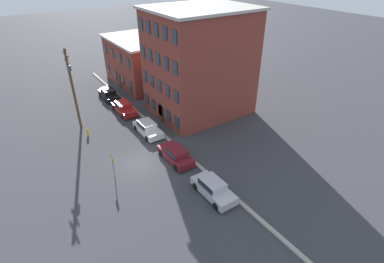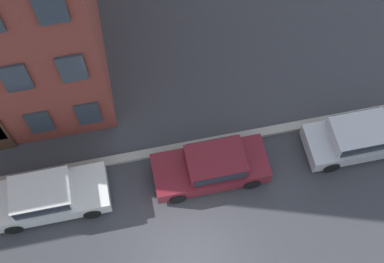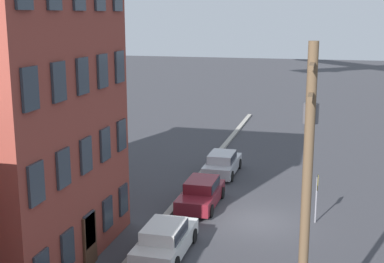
{
  "view_description": "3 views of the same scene",
  "coord_description": "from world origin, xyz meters",
  "px_view_note": "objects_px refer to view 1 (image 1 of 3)",
  "views": [
    {
      "loc": [
        22.44,
        -9.01,
        17.7
      ],
      "look_at": [
        1.94,
        4.82,
        3.03
      ],
      "focal_mm": 28.0,
      "sensor_mm": 36.0,
      "label": 1
    },
    {
      "loc": [
        -0.87,
        -4.43,
        19.52
      ],
      "look_at": [
        0.79,
        3.57,
        3.24
      ],
      "focal_mm": 50.0,
      "sensor_mm": 36.0,
      "label": 2
    },
    {
      "loc": [
        -25.02,
        -3.14,
        10.08
      ],
      "look_at": [
        0.62,
        3.49,
        4.25
      ],
      "focal_mm": 50.0,
      "sensor_mm": 36.0,
      "label": 3
    }
  ],
  "objects_px": {
    "car_black": "(109,94)",
    "car_red": "(124,107)",
    "utility_pole": "(72,86)",
    "car_white": "(148,128)",
    "caution_sign": "(112,163)",
    "car_silver": "(213,188)",
    "fire_hydrant": "(87,132)",
    "car_maroon": "(176,154)"
  },
  "relations": [
    {
      "from": "utility_pole",
      "to": "fire_hydrant",
      "type": "relative_size",
      "value": 9.78
    },
    {
      "from": "fire_hydrant",
      "to": "utility_pole",
      "type": "bearing_deg",
      "value": -179.05
    },
    {
      "from": "car_red",
      "to": "car_maroon",
      "type": "height_order",
      "value": "same"
    },
    {
      "from": "car_white",
      "to": "car_silver",
      "type": "distance_m",
      "value": 12.25
    },
    {
      "from": "car_red",
      "to": "car_maroon",
      "type": "bearing_deg",
      "value": 0.46
    },
    {
      "from": "car_black",
      "to": "caution_sign",
      "type": "height_order",
      "value": "caution_sign"
    },
    {
      "from": "car_black",
      "to": "car_red",
      "type": "relative_size",
      "value": 1.0
    },
    {
      "from": "car_black",
      "to": "car_silver",
      "type": "relative_size",
      "value": 1.0
    },
    {
      "from": "car_silver",
      "to": "fire_hydrant",
      "type": "bearing_deg",
      "value": -159.14
    },
    {
      "from": "car_silver",
      "to": "utility_pole",
      "type": "distance_m",
      "value": 19.39
    },
    {
      "from": "car_white",
      "to": "fire_hydrant",
      "type": "distance_m",
      "value": 6.75
    },
    {
      "from": "utility_pole",
      "to": "fire_hydrant",
      "type": "distance_m",
      "value": 5.36
    },
    {
      "from": "car_red",
      "to": "caution_sign",
      "type": "bearing_deg",
      "value": -26.79
    },
    {
      "from": "car_black",
      "to": "car_white",
      "type": "bearing_deg",
      "value": 0.82
    },
    {
      "from": "car_black",
      "to": "utility_pole",
      "type": "bearing_deg",
      "value": -43.75
    },
    {
      "from": "car_white",
      "to": "car_maroon",
      "type": "bearing_deg",
      "value": -0.6
    },
    {
      "from": "car_red",
      "to": "utility_pole",
      "type": "xyz_separation_m",
      "value": [
        0.81,
        -5.79,
        4.53
      ]
    },
    {
      "from": "car_maroon",
      "to": "caution_sign",
      "type": "height_order",
      "value": "caution_sign"
    },
    {
      "from": "car_black",
      "to": "utility_pole",
      "type": "distance_m",
      "value": 9.52
    },
    {
      "from": "car_white",
      "to": "car_red",
      "type": "bearing_deg",
      "value": -178.5
    },
    {
      "from": "car_white",
      "to": "caution_sign",
      "type": "relative_size",
      "value": 1.76
    },
    {
      "from": "utility_pole",
      "to": "car_black",
      "type": "bearing_deg",
      "value": 136.25
    },
    {
      "from": "car_silver",
      "to": "car_black",
      "type": "bearing_deg",
      "value": -179.64
    },
    {
      "from": "car_black",
      "to": "car_maroon",
      "type": "distance_m",
      "value": 17.98
    },
    {
      "from": "caution_sign",
      "to": "fire_hydrant",
      "type": "distance_m",
      "value": 8.64
    },
    {
      "from": "car_red",
      "to": "car_silver",
      "type": "bearing_deg",
      "value": 0.46
    },
    {
      "from": "car_black",
      "to": "car_maroon",
      "type": "xyz_separation_m",
      "value": [
        17.98,
        0.1,
        0.0
      ]
    },
    {
      "from": "car_white",
      "to": "caution_sign",
      "type": "xyz_separation_m",
      "value": [
        5.32,
        -6.11,
        0.9
      ]
    },
    {
      "from": "car_black",
      "to": "car_red",
      "type": "distance_m",
      "value": 5.24
    },
    {
      "from": "utility_pole",
      "to": "car_white",
      "type": "bearing_deg",
      "value": 46.58
    },
    {
      "from": "car_black",
      "to": "car_maroon",
      "type": "bearing_deg",
      "value": 0.32
    },
    {
      "from": "car_red",
      "to": "car_silver",
      "type": "relative_size",
      "value": 1.0
    },
    {
      "from": "car_white",
      "to": "utility_pole",
      "type": "distance_m",
      "value": 9.37
    },
    {
      "from": "car_white",
      "to": "car_silver",
      "type": "height_order",
      "value": "same"
    },
    {
      "from": "car_black",
      "to": "car_maroon",
      "type": "relative_size",
      "value": 1.0
    },
    {
      "from": "car_red",
      "to": "utility_pole",
      "type": "relative_size",
      "value": 0.47
    },
    {
      "from": "car_white",
      "to": "fire_hydrant",
      "type": "bearing_deg",
      "value": -118.66
    },
    {
      "from": "car_black",
      "to": "car_silver",
      "type": "xyz_separation_m",
      "value": [
        23.94,
        0.15,
        0.0
      ]
    },
    {
      "from": "car_silver",
      "to": "utility_pole",
      "type": "relative_size",
      "value": 0.47
    },
    {
      "from": "car_red",
      "to": "car_white",
      "type": "bearing_deg",
      "value": 1.5
    },
    {
      "from": "caution_sign",
      "to": "car_black",
      "type": "bearing_deg",
      "value": 160.75
    },
    {
      "from": "car_white",
      "to": "caution_sign",
      "type": "height_order",
      "value": "caution_sign"
    }
  ]
}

